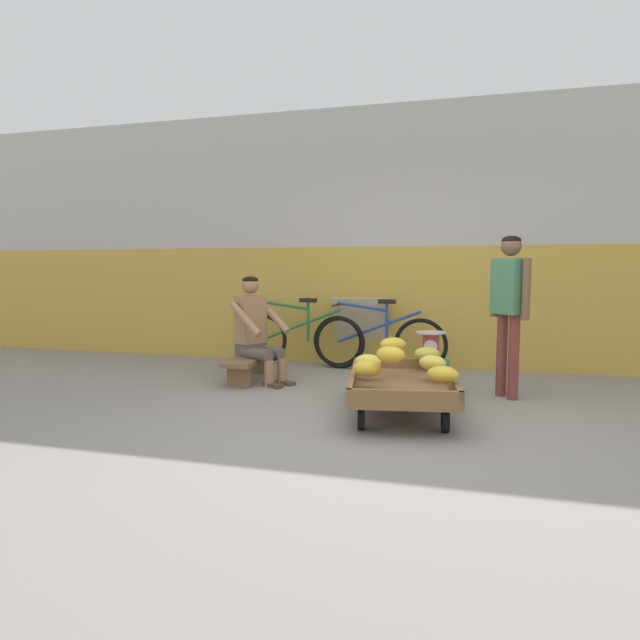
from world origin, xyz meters
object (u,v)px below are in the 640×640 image
object	(u,v)px
banana_cart	(401,386)
low_bench	(251,362)
weighing_scale	(431,346)
customer_adult	(510,298)
plastic_crate	(430,375)
vendor_seated	(256,329)
bicycle_far_left	(378,341)
shopping_bag	(437,390)
bicycle_near_left	(300,338)
sign_board	(361,331)

from	to	relation	value
banana_cart	low_bench	xyz separation A→B (m)	(-1.76, 0.97, -0.04)
weighing_scale	customer_adult	world-z (taller)	customer_adult
plastic_crate	customer_adult	size ratio (longest dim) A/B	0.24
customer_adult	plastic_crate	bearing A→B (deg)	168.90
vendor_seated	plastic_crate	xyz separation A→B (m)	(1.86, 0.06, -0.42)
banana_cart	bicycle_far_left	xyz separation A→B (m)	(-0.52, 1.95, 0.11)
low_bench	weighing_scale	world-z (taller)	weighing_scale
vendor_seated	shopping_bag	world-z (taller)	vendor_seated
banana_cart	shopping_bag	bearing A→B (deg)	58.17
weighing_scale	customer_adult	distance (m)	0.89
bicycle_near_left	bicycle_far_left	xyz separation A→B (m)	(0.98, 0.03, 0.00)
weighing_scale	sign_board	size ratio (longest dim) A/B	0.35
vendor_seated	bicycle_near_left	distance (m)	1.04
banana_cart	low_bench	world-z (taller)	banana_cart
weighing_scale	bicycle_far_left	bearing A→B (deg)	125.76
weighing_scale	bicycle_near_left	distance (m)	1.92
low_bench	sign_board	xyz separation A→B (m)	(0.98, 1.26, 0.23)
banana_cart	customer_adult	bearing A→B (deg)	43.05
banana_cart	shopping_bag	world-z (taller)	banana_cart
low_bench	customer_adult	xyz separation A→B (m)	(2.67, -0.12, 0.75)
weighing_scale	sign_board	bearing A→B (deg)	127.84
bicycle_near_left	shopping_bag	world-z (taller)	bicycle_near_left
vendor_seated	customer_adult	distance (m)	2.62
weighing_scale	bicycle_near_left	world-z (taller)	bicycle_near_left
bicycle_near_left	low_bench	bearing A→B (deg)	-105.48
banana_cart	weighing_scale	xyz separation A→B (m)	(0.18, 0.99, 0.21)
plastic_crate	bicycle_far_left	bearing A→B (deg)	125.79
banana_cart	plastic_crate	xyz separation A→B (m)	(0.18, 0.99, -0.09)
weighing_scale	sign_board	xyz separation A→B (m)	(-0.96, 1.24, -0.02)
customer_adult	shopping_bag	xyz separation A→B (m)	(-0.63, -0.40, -0.83)
shopping_bag	vendor_seated	bearing A→B (deg)	166.42
weighing_scale	shopping_bag	bearing A→B (deg)	-79.48
vendor_seated	bicycle_near_left	size ratio (longest dim) A/B	0.69
banana_cart	weighing_scale	bearing A→B (deg)	79.68
vendor_seated	customer_adult	xyz separation A→B (m)	(2.59, -0.08, 0.38)
sign_board	customer_adult	distance (m)	2.24
low_bench	bicycle_near_left	bearing A→B (deg)	74.52
vendor_seated	bicycle_near_left	bearing A→B (deg)	79.34
plastic_crate	bicycle_far_left	xyz separation A→B (m)	(-0.70, 0.97, 0.20)
low_bench	bicycle_far_left	bearing A→B (deg)	38.49
bicycle_far_left	low_bench	bearing A→B (deg)	-141.51
shopping_bag	plastic_crate	bearing A→B (deg)	100.50
plastic_crate	customer_adult	bearing A→B (deg)	-11.10
banana_cart	bicycle_near_left	size ratio (longest dim) A/B	0.94
banana_cart	sign_board	size ratio (longest dim) A/B	1.79
bicycle_near_left	customer_adult	xyz separation A→B (m)	(2.40, -1.08, 0.60)
plastic_crate	weighing_scale	distance (m)	0.30
bicycle_far_left	shopping_bag	world-z (taller)	bicycle_far_left
bicycle_near_left	banana_cart	bearing A→B (deg)	-52.16
customer_adult	shopping_bag	size ratio (longest dim) A/B	6.38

